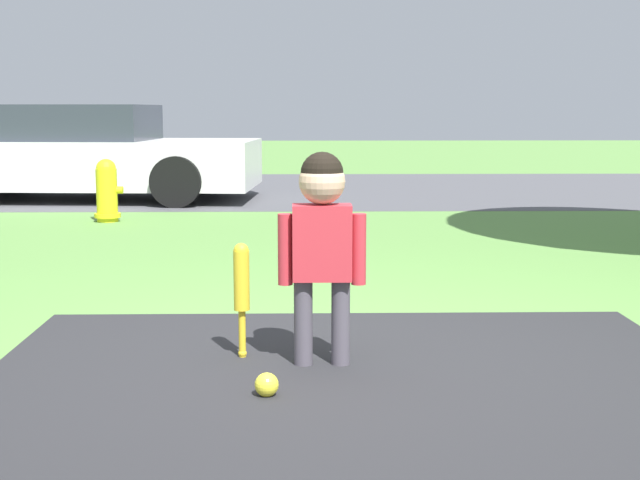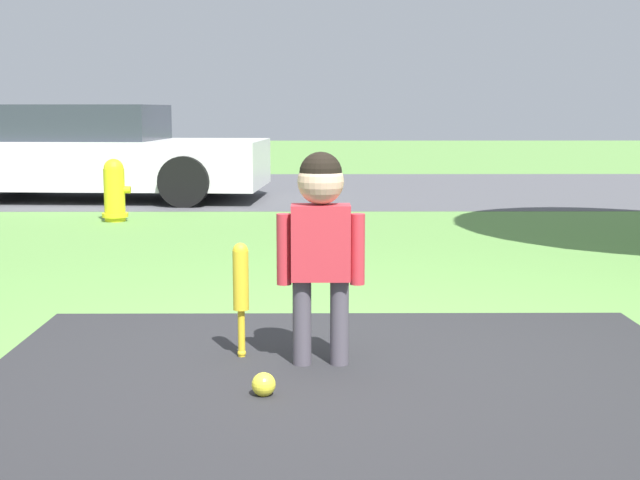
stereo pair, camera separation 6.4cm
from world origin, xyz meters
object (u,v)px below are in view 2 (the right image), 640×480
at_px(baseball_bat, 241,284).
at_px(fire_hydrant, 114,191).
at_px(parked_car, 92,154).
at_px(sports_ball, 264,384).
at_px(child, 321,228).

height_order(baseball_bat, fire_hydrant, fire_hydrant).
bearing_deg(parked_car, fire_hydrant, -67.18).
relative_size(sports_ball, fire_hydrant, 0.15).
bearing_deg(sports_ball, parked_car, 108.20).
bearing_deg(baseball_bat, child, -19.27).
relative_size(fire_hydrant, parked_car, 0.15).
bearing_deg(fire_hydrant, child, -68.41).
bearing_deg(fire_hydrant, sports_ball, -72.05).
bearing_deg(child, fire_hydrant, 111.59).
distance_m(fire_hydrant, parked_car, 2.50).
bearing_deg(parked_car, baseball_bat, -67.42).
relative_size(child, baseball_bat, 1.78).
xyz_separation_m(fire_hydrant, parked_car, (-0.80, 2.35, 0.26)).
bearing_deg(fire_hydrant, parked_car, 108.82).
xyz_separation_m(child, baseball_bat, (-0.37, 0.13, -0.28)).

